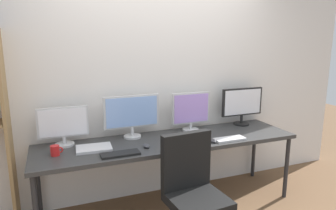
{
  "coord_description": "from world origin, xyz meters",
  "views": [
    {
      "loc": [
        -1.08,
        -2.12,
        1.73
      ],
      "look_at": [
        0.0,
        0.65,
        1.09
      ],
      "focal_mm": 32.36,
      "sensor_mm": 36.0,
      "label": 1
    }
  ],
  "objects_px": {
    "office_chair": "(194,206)",
    "laptop_closed": "(94,148)",
    "monitor_center_left": "(132,114)",
    "keyboard_left": "(120,154)",
    "monitor_far_right": "(242,104)",
    "monitor_center_right": "(191,111)",
    "keyboard_right": "(230,139)",
    "coffee_mug": "(55,151)",
    "desk": "(170,144)",
    "mouse_right_side": "(146,146)",
    "monitor_far_left": "(63,125)",
    "mouse_left_side": "(213,141)"
  },
  "relations": [
    {
      "from": "monitor_far_left",
      "to": "coffee_mug",
      "type": "bearing_deg",
      "value": -109.72
    },
    {
      "from": "monitor_far_right",
      "to": "monitor_center_right",
      "type": "bearing_deg",
      "value": -180.0
    },
    {
      "from": "office_chair",
      "to": "monitor_center_left",
      "type": "bearing_deg",
      "value": 106.2
    },
    {
      "from": "desk",
      "to": "laptop_closed",
      "type": "height_order",
      "value": "laptop_closed"
    },
    {
      "from": "monitor_center_right",
      "to": "laptop_closed",
      "type": "height_order",
      "value": "monitor_center_right"
    },
    {
      "from": "office_chair",
      "to": "monitor_center_left",
      "type": "distance_m",
      "value": 1.12
    },
    {
      "from": "desk",
      "to": "monitor_center_left",
      "type": "relative_size",
      "value": 4.59
    },
    {
      "from": "keyboard_right",
      "to": "coffee_mug",
      "type": "bearing_deg",
      "value": 173.18
    },
    {
      "from": "monitor_far_left",
      "to": "mouse_right_side",
      "type": "bearing_deg",
      "value": -25.78
    },
    {
      "from": "mouse_left_side",
      "to": "monitor_center_right",
      "type": "bearing_deg",
      "value": 94.24
    },
    {
      "from": "monitor_far_left",
      "to": "monitor_center_left",
      "type": "bearing_deg",
      "value": 0.01
    },
    {
      "from": "office_chair",
      "to": "keyboard_right",
      "type": "height_order",
      "value": "office_chair"
    },
    {
      "from": "mouse_right_side",
      "to": "keyboard_left",
      "type": "bearing_deg",
      "value": -159.98
    },
    {
      "from": "monitor_center_right",
      "to": "keyboard_right",
      "type": "xyz_separation_m",
      "value": [
        0.23,
        -0.44,
        -0.22
      ]
    },
    {
      "from": "monitor_center_left",
      "to": "mouse_right_side",
      "type": "distance_m",
      "value": 0.42
    },
    {
      "from": "keyboard_left",
      "to": "laptop_closed",
      "type": "xyz_separation_m",
      "value": [
        -0.2,
        0.22,
        0.0
      ]
    },
    {
      "from": "office_chair",
      "to": "monitor_far_left",
      "type": "relative_size",
      "value": 2.13
    },
    {
      "from": "monitor_center_right",
      "to": "keyboard_right",
      "type": "relative_size",
      "value": 1.36
    },
    {
      "from": "monitor_far_left",
      "to": "keyboard_right",
      "type": "bearing_deg",
      "value": -15.8
    },
    {
      "from": "monitor_center_left",
      "to": "keyboard_right",
      "type": "height_order",
      "value": "monitor_center_left"
    },
    {
      "from": "laptop_closed",
      "to": "monitor_far_right",
      "type": "bearing_deg",
      "value": 11.07
    },
    {
      "from": "keyboard_left",
      "to": "mouse_left_side",
      "type": "distance_m",
      "value": 0.93
    },
    {
      "from": "monitor_center_right",
      "to": "laptop_closed",
      "type": "distance_m",
      "value": 1.13
    },
    {
      "from": "monitor_center_right",
      "to": "mouse_right_side",
      "type": "distance_m",
      "value": 0.74
    },
    {
      "from": "keyboard_right",
      "to": "mouse_right_side",
      "type": "xyz_separation_m",
      "value": [
        -0.85,
        0.1,
        0.01
      ]
    },
    {
      "from": "monitor_center_left",
      "to": "monitor_far_right",
      "type": "bearing_deg",
      "value": -0.0
    },
    {
      "from": "keyboard_left",
      "to": "mouse_left_side",
      "type": "xyz_separation_m",
      "value": [
        0.93,
        0.0,
        0.01
      ]
    },
    {
      "from": "office_chair",
      "to": "coffee_mug",
      "type": "xyz_separation_m",
      "value": [
        -1.02,
        0.67,
        0.38
      ]
    },
    {
      "from": "office_chair",
      "to": "keyboard_right",
      "type": "distance_m",
      "value": 0.86
    },
    {
      "from": "desk",
      "to": "keyboard_right",
      "type": "xyz_separation_m",
      "value": [
        0.56,
        -0.23,
        0.06
      ]
    },
    {
      "from": "monitor_far_right",
      "to": "keyboard_right",
      "type": "relative_size",
      "value": 1.64
    },
    {
      "from": "office_chair",
      "to": "monitor_far_left",
      "type": "height_order",
      "value": "monitor_far_left"
    },
    {
      "from": "office_chair",
      "to": "desk",
      "type": "bearing_deg",
      "value": 84.42
    },
    {
      "from": "keyboard_left",
      "to": "laptop_closed",
      "type": "relative_size",
      "value": 1.07
    },
    {
      "from": "monitor_far_right",
      "to": "mouse_right_side",
      "type": "bearing_deg",
      "value": -165.1
    },
    {
      "from": "office_chair",
      "to": "laptop_closed",
      "type": "distance_m",
      "value": 1.04
    },
    {
      "from": "monitor_far_left",
      "to": "mouse_left_side",
      "type": "relative_size",
      "value": 4.85
    },
    {
      "from": "monitor_center_left",
      "to": "mouse_left_side",
      "type": "bearing_deg",
      "value": -32.22
    },
    {
      "from": "keyboard_right",
      "to": "coffee_mug",
      "type": "relative_size",
      "value": 3.05
    },
    {
      "from": "monitor_center_right",
      "to": "coffee_mug",
      "type": "height_order",
      "value": "monitor_center_right"
    },
    {
      "from": "office_chair",
      "to": "laptop_closed",
      "type": "height_order",
      "value": "office_chair"
    },
    {
      "from": "mouse_left_side",
      "to": "coffee_mug",
      "type": "height_order",
      "value": "coffee_mug"
    },
    {
      "from": "coffee_mug",
      "to": "keyboard_left",
      "type": "bearing_deg",
      "value": -20.41
    },
    {
      "from": "monitor_far_left",
      "to": "monitor_center_right",
      "type": "relative_size",
      "value": 1.06
    },
    {
      "from": "office_chair",
      "to": "mouse_right_side",
      "type": "relative_size",
      "value": 10.31
    },
    {
      "from": "office_chair",
      "to": "laptop_closed",
      "type": "bearing_deg",
      "value": 134.65
    },
    {
      "from": "mouse_right_side",
      "to": "laptop_closed",
      "type": "height_order",
      "value": "mouse_right_side"
    },
    {
      "from": "monitor_center_left",
      "to": "coffee_mug",
      "type": "bearing_deg",
      "value": -162.06
    },
    {
      "from": "monitor_far_right",
      "to": "mouse_left_side",
      "type": "xyz_separation_m",
      "value": [
        -0.64,
        -0.44,
        -0.23
      ]
    },
    {
      "from": "office_chair",
      "to": "coffee_mug",
      "type": "height_order",
      "value": "office_chair"
    }
  ]
}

